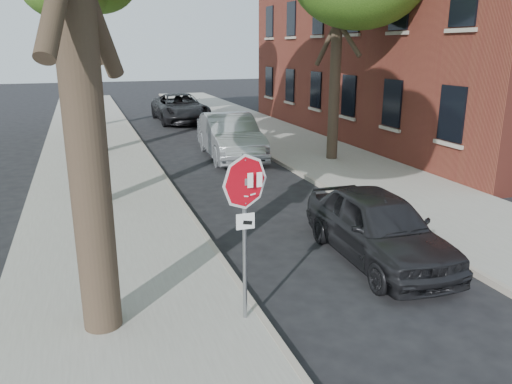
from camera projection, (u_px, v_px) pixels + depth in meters
ground at (287, 316)px, 8.04m from camera, size 120.00×120.00×0.00m
sidewalk_left at (96, 165)px, 18.11m from camera, size 4.00×55.00×0.12m
sidewalk_right at (309, 150)px, 20.79m from camera, size 4.00×55.00×0.12m
curb_left at (153, 161)px, 18.76m from camera, size 0.12×55.00×0.13m
curb_right at (263, 153)px, 20.15m from camera, size 0.12×55.00×0.13m
stop_sign at (245, 206)px, 7.25m from camera, size 0.76×0.34×2.61m
car_a at (378, 226)px, 10.02m from camera, size 1.83×4.23×1.42m
car_b at (230, 136)px, 19.32m from camera, size 2.12×5.26×1.70m
car_d at (180, 108)px, 28.75m from camera, size 2.68×5.78×1.60m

